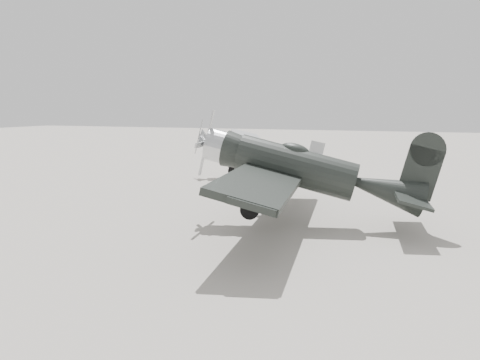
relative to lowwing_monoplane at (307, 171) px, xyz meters
The scene contains 3 objects.
ground 5.76m from the lowwing_monoplane, 155.00° to the right, with size 160.00×160.00×0.00m, color #AEA79A.
lowwing_monoplane is the anchor object (origin of this frame).
highwing_monoplane 13.32m from the lowwing_monoplane, 117.38° to the left, with size 8.59×11.67×3.36m.
Camera 1 is at (8.74, -15.58, 4.63)m, focal length 35.00 mm.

